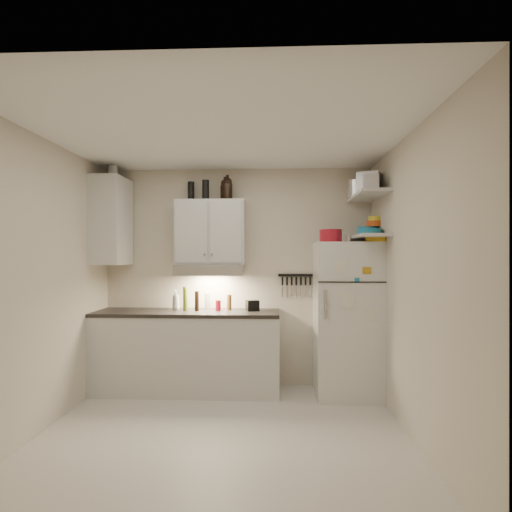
{
  "coord_description": "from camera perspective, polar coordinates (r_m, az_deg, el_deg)",
  "views": [
    {
      "loc": [
        0.46,
        -3.64,
        1.56
      ],
      "look_at": [
        0.25,
        0.9,
        1.55
      ],
      "focal_mm": 30.0,
      "sensor_mm": 36.0,
      "label": 1
    }
  ],
  "objects": [
    {
      "name": "thermos_b",
      "position": [
        5.2,
        -8.65,
        8.48
      ],
      "size": [
        0.1,
        0.1,
        0.23
      ],
      "primitive_type": "cylinder",
      "rotation": [
        0.0,
        0.0,
        0.35
      ],
      "color": "black",
      "rests_on": "upper_cabinet"
    },
    {
      "name": "book_stack",
      "position": [
        4.71,
        15.77,
        2.33
      ],
      "size": [
        0.26,
        0.29,
        0.08
      ],
      "primitive_type": "cube",
      "rotation": [
        0.0,
        0.0,
        -0.31
      ],
      "color": "gold",
      "rests_on": "fridge"
    },
    {
      "name": "side_jar",
      "position": [
        5.29,
        -18.55,
        10.59
      ],
      "size": [
        0.13,
        0.13,
        0.14
      ],
      "primitive_type": "cylinder",
      "rotation": [
        0.0,
        0.0,
        0.24
      ],
      "color": "silver",
      "rests_on": "side_cabinet"
    },
    {
      "name": "pepper_mill",
      "position": [
        5.02,
        -3.6,
        -6.18
      ],
      "size": [
        0.07,
        0.07,
        0.18
      ],
      "primitive_type": "cylinder",
      "rotation": [
        0.0,
        0.0,
        -0.32
      ],
      "color": "brown",
      "rests_on": "countertop"
    },
    {
      "name": "stock_pot",
      "position": [
        5.08,
        13.49,
        8.63
      ],
      "size": [
        0.36,
        0.36,
        0.19
      ],
      "primitive_type": "cylinder",
      "rotation": [
        0.0,
        0.0,
        -0.43
      ],
      "color": "silver",
      "rests_on": "shelf_hi"
    },
    {
      "name": "tin_b",
      "position": [
        4.56,
        15.13,
        9.38
      ],
      "size": [
        0.19,
        0.19,
        0.16
      ],
      "primitive_type": "cube",
      "rotation": [
        0.0,
        0.0,
        -0.27
      ],
      "color": "#AAAAAD",
      "rests_on": "shelf_hi"
    },
    {
      "name": "caddy",
      "position": [
        4.93,
        -0.47,
        -6.63
      ],
      "size": [
        0.17,
        0.14,
        0.12
      ],
      "primitive_type": "cube",
      "rotation": [
        0.0,
        0.0,
        0.38
      ],
      "color": "black",
      "rests_on": "countertop"
    },
    {
      "name": "shelf_hi",
      "position": [
        4.81,
        14.64,
        7.77
      ],
      "size": [
        0.3,
        0.95,
        0.03
      ],
      "primitive_type": "cube",
      "color": "silver",
      "rests_on": "right_wall"
    },
    {
      "name": "knife_strip",
      "position": [
        5.14,
        5.33,
        -2.56
      ],
      "size": [
        0.42,
        0.02,
        0.03
      ],
      "primitive_type": "cube",
      "color": "black",
      "rests_on": "back_wall"
    },
    {
      "name": "shelf_lo",
      "position": [
        4.77,
        14.64,
        2.52
      ],
      "size": [
        0.3,
        0.95,
        0.03
      ],
      "primitive_type": "cube",
      "color": "silver",
      "rests_on": "right_wall"
    },
    {
      "name": "bowl_teal",
      "position": [
        4.99,
        14.81,
        3.17
      ],
      "size": [
        0.25,
        0.25,
        0.1
      ],
      "primitive_type": "cylinder",
      "color": "teal",
      "rests_on": "shelf_lo"
    },
    {
      "name": "plates",
      "position": [
        4.72,
        14.86,
        3.13
      ],
      "size": [
        0.33,
        0.33,
        0.07
      ],
      "primitive_type": "cylinder",
      "rotation": [
        0.0,
        0.0,
        -0.31
      ],
      "color": "teal",
      "rests_on": "shelf_lo"
    },
    {
      "name": "range_hood",
      "position": [
        4.97,
        -6.15,
        -1.84
      ],
      "size": [
        0.76,
        0.46,
        0.12
      ],
      "primitive_type": "cube",
      "color": "silver",
      "rests_on": "back_wall"
    },
    {
      "name": "bowl_yellow",
      "position": [
        4.94,
        15.66,
        4.8
      ],
      "size": [
        0.16,
        0.16,
        0.05
      ],
      "primitive_type": "cylinder",
      "color": "yellow",
      "rests_on": "bowl_orange"
    },
    {
      "name": "spice_jar",
      "position": [
        4.83,
        12.18,
        2.3
      ],
      "size": [
        0.06,
        0.06,
        0.09
      ],
      "primitive_type": "cylinder",
      "rotation": [
        0.0,
        0.0,
        -0.18
      ],
      "color": "silver",
      "rests_on": "fridge"
    },
    {
      "name": "dutch_oven",
      "position": [
        4.78,
        9.93,
        2.65
      ],
      "size": [
        0.31,
        0.31,
        0.14
      ],
      "primitive_type": "cylinder",
      "rotation": [
        0.0,
        0.0,
        0.34
      ],
      "color": "#A61323",
      "rests_on": "fridge"
    },
    {
      "name": "floor",
      "position": [
        3.99,
        -4.56,
        -23.04
      ],
      "size": [
        3.2,
        3.0,
        0.02
      ],
      "primitive_type": "cube",
      "color": "silver",
      "rests_on": "ground"
    },
    {
      "name": "countertop",
      "position": [
        4.99,
        -9.14,
        -7.48
      ],
      "size": [
        2.1,
        0.62,
        0.04
      ],
      "primitive_type": "cube",
      "color": "black",
      "rests_on": "base_cabinet"
    },
    {
      "name": "left_wall",
      "position": [
        4.2,
        -26.98,
        -3.43
      ],
      "size": [
        0.02,
        3.0,
        2.6
      ],
      "primitive_type": "cube",
      "color": "beige",
      "rests_on": "ground"
    },
    {
      "name": "base_cabinet",
      "position": [
        5.07,
        -9.14,
        -12.65
      ],
      "size": [
        2.1,
        0.6,
        0.88
      ],
      "primitive_type": "cube",
      "color": "silver",
      "rests_on": "floor"
    },
    {
      "name": "vinegar_bottle",
      "position": [
        4.95,
        -7.89,
        -5.97
      ],
      "size": [
        0.05,
        0.05,
        0.23
      ],
      "primitive_type": "cylinder",
      "rotation": [
        0.0,
        0.0,
        -0.09
      ],
      "color": "black",
      "rests_on": "countertop"
    },
    {
      "name": "bowl_orange",
      "position": [
        4.93,
        15.66,
        4.15
      ],
      "size": [
        0.2,
        0.2,
        0.06
      ],
      "primitive_type": "cylinder",
      "color": "#DB4A14",
      "rests_on": "bowl_teal"
    },
    {
      "name": "upper_cabinet",
      "position": [
        5.04,
        -6.04,
        3.13
      ],
      "size": [
        0.8,
        0.33,
        0.75
      ],
      "primitive_type": "cube",
      "color": "silver",
      "rests_on": "back_wall"
    },
    {
      "name": "right_wall",
      "position": [
        3.82,
        20.18,
        -3.77
      ],
      "size": [
        0.02,
        3.0,
        2.6
      ],
      "primitive_type": "cube",
      "color": "beige",
      "rests_on": "ground"
    },
    {
      "name": "tin_a",
      "position": [
        4.79,
        14.82,
        9.35
      ],
      "size": [
        0.29,
        0.28,
        0.23
      ],
      "primitive_type": "cube",
      "rotation": [
        0.0,
        0.0,
        -0.41
      ],
      "color": "#AAAAAD",
      "rests_on": "shelf_hi"
    },
    {
      "name": "oil_bottle",
      "position": [
        5.01,
        -9.4,
        -5.65
      ],
      "size": [
        0.07,
        0.07,
        0.27
      ],
      "primitive_type": "cylinder",
      "rotation": [
        0.0,
        0.0,
        -0.36
      ],
      "color": "#506519",
      "rests_on": "countertop"
    },
    {
      "name": "growler_a",
      "position": [
        5.11,
        -4.15,
        8.79
      ],
      "size": [
        0.13,
        0.13,
        0.26
      ],
      "primitive_type": null,
      "rotation": [
        0.0,
        0.0,
        0.22
      ],
      "color": "black",
      "rests_on": "upper_cabinet"
    },
    {
      "name": "ceiling",
      "position": [
        3.82,
        -4.56,
        16.11
      ],
      "size": [
        3.2,
        3.0,
        0.02
      ],
      "primitive_type": "cube",
      "color": "white",
      "rests_on": "ground"
    },
    {
      "name": "thermos_a",
      "position": [
        5.06,
        -6.74,
        8.72
      ],
      "size": [
        0.1,
        0.1,
        0.23
      ],
      "primitive_type": "cylinder",
      "rotation": [
        0.0,
        0.0,
        0.31
      ],
      "color": "black",
      "rests_on": "upper_cabinet"
    },
    {
      "name": "red_jar",
      "position": [
        4.95,
        -5.07,
        -6.59
      ],
      "size": [
        0.07,
        0.07,
        0.12
      ],
      "primitive_type": "cylinder",
      "rotation": [
        0.0,
        0.0,
        -0.24
      ],
      "color": "#A61323",
      "rests_on": "countertop"
    },
    {
      "name": "back_wall",
      "position": [
        5.18,
        -2.45,
        -2.76
      ],
      "size": [
        3.2,
        0.02,
        2.6
      ],
      "primitive_type": "cube",
      "color": "beige",
      "rests_on": "ground"
    },
    {
      "name": "soap_bottle",
      "position": [
        5.12,
        -10.63,
        -5.63
      ],
      "size": [
        0.12,
        0.13,
        0.25
      ],
      "primitive_type": "imported",
      "rotation": [
        0.0,
        0.0,
        -0.33
      ],
      "color": "silver",
      "rests_on": "countertop"
    },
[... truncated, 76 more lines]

